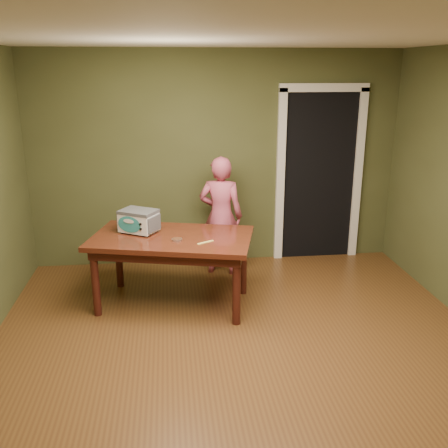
% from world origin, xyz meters
% --- Properties ---
extents(floor, '(5.00, 5.00, 0.00)m').
position_xyz_m(floor, '(0.00, 0.00, 0.00)').
color(floor, brown).
rests_on(floor, ground).
extents(room_shell, '(4.52, 5.02, 2.61)m').
position_xyz_m(room_shell, '(0.00, 0.00, 1.71)').
color(room_shell, '#484E2A').
rests_on(room_shell, ground).
extents(doorway, '(1.10, 0.66, 2.25)m').
position_xyz_m(doorway, '(1.30, 2.78, 1.06)').
color(doorway, black).
rests_on(doorway, ground).
extents(dining_table, '(1.77, 1.26, 0.75)m').
position_xyz_m(dining_table, '(-0.57, 1.29, 0.65)').
color(dining_table, '#3D180E').
rests_on(dining_table, floor).
extents(toy_oven, '(0.45, 0.41, 0.24)m').
position_xyz_m(toy_oven, '(-0.91, 1.45, 0.88)').
color(toy_oven, '#4C4F54').
rests_on(toy_oven, dining_table).
extents(baking_pan, '(0.10, 0.10, 0.02)m').
position_xyz_m(baking_pan, '(-0.53, 1.14, 0.76)').
color(baking_pan, silver).
rests_on(baking_pan, dining_table).
extents(spatula, '(0.17, 0.11, 0.01)m').
position_xyz_m(spatula, '(-0.25, 1.05, 0.75)').
color(spatula, '#F0DD68').
rests_on(spatula, dining_table).
extents(child, '(0.59, 0.47, 1.42)m').
position_xyz_m(child, '(0.01, 2.08, 0.71)').
color(child, '#C04F6A').
rests_on(child, floor).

